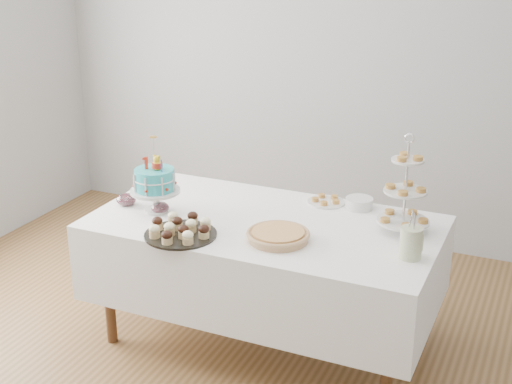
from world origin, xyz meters
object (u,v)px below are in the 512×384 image
at_px(jam_bowl_b, 160,208).
at_px(utensil_pitcher, 411,242).
at_px(pie, 278,235).
at_px(table, 265,258).
at_px(plate_stack, 359,203).
at_px(jam_bowl_a, 126,200).
at_px(pastry_plate, 326,201).
at_px(tiered_stand, 405,192).
at_px(cupcake_tray, 180,228).
at_px(birthday_cake, 155,192).

bearing_deg(jam_bowl_b, utensil_pitcher, -0.37).
bearing_deg(pie, table, 128.31).
relative_size(plate_stack, jam_bowl_b, 1.52).
bearing_deg(jam_bowl_a, pastry_plate, 25.53).
distance_m(pie, jam_bowl_a, 1.01).
bearing_deg(utensil_pitcher, table, 176.63).
height_order(tiered_stand, pastry_plate, tiered_stand).
distance_m(cupcake_tray, utensil_pitcher, 1.19).
xyz_separation_m(table, jam_bowl_b, (-0.60, -0.13, 0.26)).
bearing_deg(table, jam_bowl_b, -167.90).
distance_m(tiered_stand, plate_stack, 0.43).
bearing_deg(pastry_plate, pie, -95.23).
distance_m(tiered_stand, pastry_plate, 0.60).
bearing_deg(table, tiered_stand, 13.25).
distance_m(plate_stack, utensil_pitcher, 0.68).
xyz_separation_m(tiered_stand, pastry_plate, (-0.51, 0.23, -0.21)).
bearing_deg(plate_stack, pastry_plate, -180.00).
xyz_separation_m(jam_bowl_a, jam_bowl_b, (0.24, -0.02, -0.00)).
bearing_deg(plate_stack, pie, -112.82).
bearing_deg(jam_bowl_a, jam_bowl_b, -4.89).
bearing_deg(pie, cupcake_tray, -162.62).
relative_size(cupcake_tray, jam_bowl_b, 3.68).
xyz_separation_m(table, pastry_plate, (0.22, 0.40, 0.24)).
xyz_separation_m(tiered_stand, jam_bowl_b, (-1.33, -0.30, -0.20)).
bearing_deg(pastry_plate, tiered_stand, -24.15).
xyz_separation_m(table, cupcake_tray, (-0.33, -0.36, 0.27)).
bearing_deg(plate_stack, tiered_stand, -36.53).
distance_m(pastry_plate, jam_bowl_b, 0.97).
xyz_separation_m(plate_stack, jam_bowl_b, (-1.02, -0.53, -0.00)).
distance_m(birthday_cake, utensil_pitcher, 1.47).
bearing_deg(pastry_plate, cupcake_tray, -125.73).
bearing_deg(table, utensil_pitcher, -9.27).
xyz_separation_m(birthday_cake, jam_bowl_a, (-0.21, 0.02, -0.09)).
distance_m(birthday_cake, pastry_plate, 1.00).
bearing_deg(pie, pastry_plate, 84.77).
bearing_deg(jam_bowl_b, table, 12.10).
height_order(birthday_cake, cupcake_tray, birthday_cake).
relative_size(birthday_cake, pie, 1.31).
bearing_deg(plate_stack, jam_bowl_a, -158.12).
height_order(plate_stack, utensil_pitcher, utensil_pitcher).
bearing_deg(jam_bowl_b, tiered_stand, 12.73).
distance_m(birthday_cake, jam_bowl_a, 0.23).
xyz_separation_m(pie, tiered_stand, (0.56, 0.38, 0.20)).
bearing_deg(pie, jam_bowl_a, 174.16).
xyz_separation_m(tiered_stand, jam_bowl_a, (-1.57, -0.28, -0.19)).
bearing_deg(birthday_cake, tiered_stand, 5.28).
distance_m(plate_stack, pastry_plate, 0.20).
bearing_deg(utensil_pitcher, jam_bowl_a, -175.12).
relative_size(plate_stack, utensil_pitcher, 0.65).
distance_m(pastry_plate, jam_bowl_a, 1.18).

